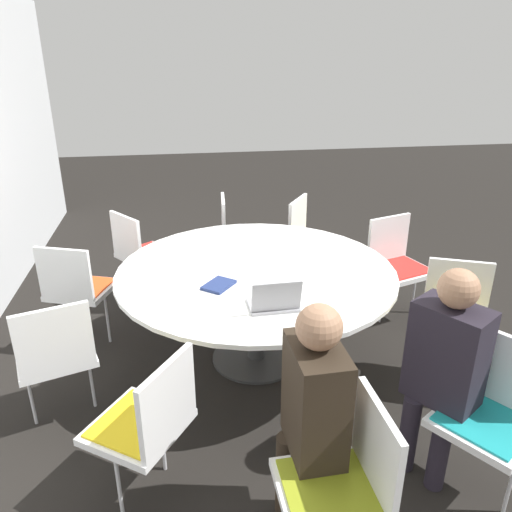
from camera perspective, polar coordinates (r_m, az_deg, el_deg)
name	(u,v)px	position (r m, az deg, el deg)	size (l,w,h in m)	color
ground_plane	(256,358)	(3.87, 0.00, -11.58)	(16.00, 16.00, 0.00)	black
conference_table	(256,281)	(3.54, 0.00, -2.85)	(1.96, 1.96, 0.74)	#333333
chair_0	(345,478)	(2.31, 10.10, -23.72)	(0.45, 0.43, 0.87)	white
chair_1	(492,407)	(2.86, 25.36, -15.31)	(0.60, 0.59, 0.87)	white
chair_2	(457,315)	(3.63, 21.97, -6.29)	(0.56, 0.57, 0.87)	white
chair_3	(397,259)	(4.39, 15.77, -0.39)	(0.54, 0.55, 0.87)	white
chair_4	(310,235)	(4.80, 6.15, 2.38)	(0.60, 0.59, 0.87)	white
chair_5	(237,232)	(4.86, -2.19, 2.75)	(0.47, 0.45, 0.87)	white
chair_6	(140,249)	(4.55, -13.10, 0.73)	(0.60, 0.60, 0.87)	white
chair_7	(76,285)	(4.02, -19.84, -3.12)	(0.55, 0.56, 0.87)	white
chair_8	(55,351)	(3.24, -21.95, -10.03)	(0.54, 0.55, 0.87)	white
chair_9	(148,419)	(2.60, -12.24, -17.70)	(0.60, 0.59, 0.87)	white
person_0	(311,406)	(2.32, 6.34, -16.68)	(0.37, 0.27, 1.22)	#2D2319
person_1	(445,361)	(2.76, 20.75, -11.13)	(0.42, 0.38, 1.22)	#231E28
laptop	(274,302)	(2.96, 2.11, -5.22)	(0.24, 0.30, 0.21)	#99999E
spiral_notebook	(219,285)	(3.26, -4.29, -3.32)	(0.26, 0.25, 0.02)	navy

